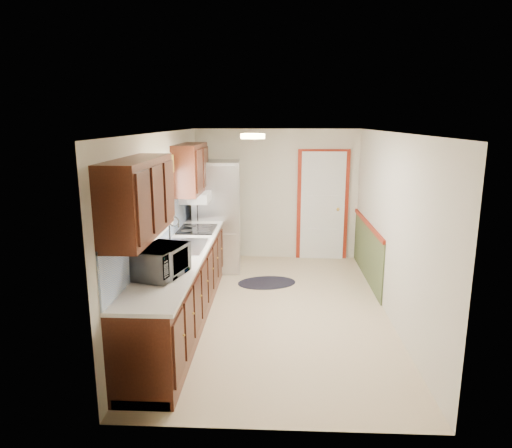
# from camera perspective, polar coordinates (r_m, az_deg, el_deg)

# --- Properties ---
(room_shell) EXTENTS (3.20, 5.20, 2.52)m
(room_shell) POSITION_cam_1_polar(r_m,az_deg,el_deg) (6.02, 2.55, -0.12)
(room_shell) COLOR #CEB791
(room_shell) RESTS_ON ground
(kitchen_run) EXTENTS (0.63, 4.00, 2.20)m
(kitchen_run) POSITION_cam_1_polar(r_m,az_deg,el_deg) (5.97, -9.47, -4.28)
(kitchen_run) COLOR #39170D
(kitchen_run) RESTS_ON ground
(back_wall_trim) EXTENTS (1.12, 2.30, 2.08)m
(back_wall_trim) POSITION_cam_1_polar(r_m,az_deg,el_deg) (8.30, 9.44, 1.15)
(back_wall_trim) COLOR maroon
(back_wall_trim) RESTS_ON ground
(ceiling_fixture) EXTENTS (0.30, 0.30, 0.06)m
(ceiling_fixture) POSITION_cam_1_polar(r_m,az_deg,el_deg) (5.68, -0.42, 10.93)
(ceiling_fixture) COLOR #FFD88C
(ceiling_fixture) RESTS_ON room_shell
(microwave) EXTENTS (0.47, 0.65, 0.40)m
(microwave) POSITION_cam_1_polar(r_m,az_deg,el_deg) (4.89, -11.73, -4.21)
(microwave) COLOR white
(microwave) RESTS_ON kitchen_run
(refrigerator) EXTENTS (0.84, 0.81, 1.89)m
(refrigerator) POSITION_cam_1_polar(r_m,az_deg,el_deg) (7.85, -4.91, 1.00)
(refrigerator) COLOR #B7B7BC
(refrigerator) RESTS_ON ground
(rug) EXTENTS (1.03, 0.78, 0.01)m
(rug) POSITION_cam_1_polar(r_m,az_deg,el_deg) (7.37, 1.35, -7.35)
(rug) COLOR black
(rug) RESTS_ON ground
(cooktop) EXTENTS (0.54, 0.64, 0.02)m
(cooktop) POSITION_cam_1_polar(r_m,az_deg,el_deg) (6.91, -7.37, -0.64)
(cooktop) COLOR black
(cooktop) RESTS_ON kitchen_run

